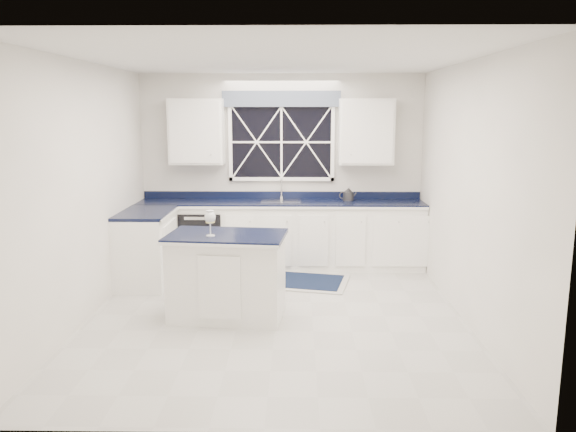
{
  "coord_description": "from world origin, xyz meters",
  "views": [
    {
      "loc": [
        0.22,
        -5.78,
        2.2
      ],
      "look_at": [
        0.12,
        0.4,
        1.03
      ],
      "focal_mm": 35.0,
      "sensor_mm": 36.0,
      "label": 1
    }
  ],
  "objects_px": {
    "dishwasher": "(204,238)",
    "kettle": "(348,195)",
    "soap_bottle": "(349,193)",
    "island": "(227,276)",
    "wine_glass": "(210,218)",
    "faucet": "(281,188)"
  },
  "relations": [
    {
      "from": "wine_glass",
      "to": "soap_bottle",
      "type": "distance_m",
      "value": 2.75
    },
    {
      "from": "faucet",
      "to": "island",
      "type": "distance_m",
      "value": 2.33
    },
    {
      "from": "island",
      "to": "soap_bottle",
      "type": "distance_m",
      "value": 2.65
    },
    {
      "from": "dishwasher",
      "to": "kettle",
      "type": "relative_size",
      "value": 3.29
    },
    {
      "from": "island",
      "to": "wine_glass",
      "type": "distance_m",
      "value": 0.67
    },
    {
      "from": "kettle",
      "to": "wine_glass",
      "type": "bearing_deg",
      "value": -127.14
    },
    {
      "from": "faucet",
      "to": "wine_glass",
      "type": "relative_size",
      "value": 1.12
    },
    {
      "from": "kettle",
      "to": "wine_glass",
      "type": "relative_size",
      "value": 0.92
    },
    {
      "from": "kettle",
      "to": "wine_glass",
      "type": "xyz_separation_m",
      "value": [
        -1.62,
        -2.19,
        0.08
      ]
    },
    {
      "from": "faucet",
      "to": "island",
      "type": "height_order",
      "value": "faucet"
    },
    {
      "from": "faucet",
      "to": "soap_bottle",
      "type": "relative_size",
      "value": 1.51
    },
    {
      "from": "kettle",
      "to": "soap_bottle",
      "type": "relative_size",
      "value": 1.25
    },
    {
      "from": "dishwasher",
      "to": "kettle",
      "type": "distance_m",
      "value": 2.14
    },
    {
      "from": "kettle",
      "to": "faucet",
      "type": "bearing_deg",
      "value": 174.56
    },
    {
      "from": "dishwasher",
      "to": "faucet",
      "type": "relative_size",
      "value": 2.72
    },
    {
      "from": "dishwasher",
      "to": "faucet",
      "type": "height_order",
      "value": "faucet"
    },
    {
      "from": "kettle",
      "to": "soap_bottle",
      "type": "distance_m",
      "value": 0.03
    },
    {
      "from": "dishwasher",
      "to": "wine_glass",
      "type": "xyz_separation_m",
      "value": [
        0.43,
        -2.08,
        0.69
      ]
    },
    {
      "from": "soap_bottle",
      "to": "island",
      "type": "bearing_deg",
      "value": -124.82
    },
    {
      "from": "dishwasher",
      "to": "wine_glass",
      "type": "height_order",
      "value": "wine_glass"
    },
    {
      "from": "dishwasher",
      "to": "kettle",
      "type": "height_order",
      "value": "kettle"
    },
    {
      "from": "kettle",
      "to": "island",
      "type": "bearing_deg",
      "value": -125.66
    }
  ]
}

